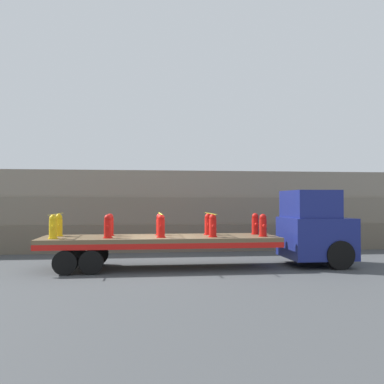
# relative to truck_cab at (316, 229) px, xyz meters

# --- Properties ---
(ground_plane) EXTENTS (120.00, 120.00, 0.00)m
(ground_plane) POSITION_rel_truck_cab_xyz_m (-6.32, 0.00, -1.48)
(ground_plane) COLOR #3F4244
(rock_cliff) EXTENTS (60.00, 3.30, 4.16)m
(rock_cliff) POSITION_rel_truck_cab_xyz_m (-6.32, 6.59, 0.60)
(rock_cliff) COLOR #665B4C
(rock_cliff) RESTS_ON ground_plane
(truck_cab) EXTENTS (2.48, 2.73, 3.02)m
(truck_cab) POSITION_rel_truck_cab_xyz_m (0.00, 0.00, 0.00)
(truck_cab) COLOR navy
(truck_cab) RESTS_ON ground_plane
(flatbed_trailer) EXTENTS (9.06, 2.63, 1.22)m
(flatbed_trailer) POSITION_rel_truck_cab_xyz_m (-6.86, 0.00, -0.47)
(flatbed_trailer) COLOR brown
(flatbed_trailer) RESTS_ON ground_plane
(fire_hydrant_yellow_near_0) EXTENTS (0.35, 0.56, 0.87)m
(fire_hydrant_yellow_near_0) POSITION_rel_truck_cab_xyz_m (-10.25, -0.56, 0.17)
(fire_hydrant_yellow_near_0) COLOR gold
(fire_hydrant_yellow_near_0) RESTS_ON flatbed_trailer
(fire_hydrant_yellow_far_0) EXTENTS (0.35, 0.56, 0.87)m
(fire_hydrant_yellow_far_0) POSITION_rel_truck_cab_xyz_m (-10.25, 0.56, 0.17)
(fire_hydrant_yellow_far_0) COLOR gold
(fire_hydrant_yellow_far_0) RESTS_ON flatbed_trailer
(fire_hydrant_red_near_1) EXTENTS (0.35, 0.56, 0.87)m
(fire_hydrant_red_near_1) POSITION_rel_truck_cab_xyz_m (-8.28, -0.56, 0.17)
(fire_hydrant_red_near_1) COLOR red
(fire_hydrant_red_near_1) RESTS_ON flatbed_trailer
(fire_hydrant_red_far_1) EXTENTS (0.35, 0.56, 0.87)m
(fire_hydrant_red_far_1) POSITION_rel_truck_cab_xyz_m (-8.28, 0.56, 0.17)
(fire_hydrant_red_far_1) COLOR red
(fire_hydrant_red_far_1) RESTS_ON flatbed_trailer
(fire_hydrant_red_near_2) EXTENTS (0.35, 0.56, 0.87)m
(fire_hydrant_red_near_2) POSITION_rel_truck_cab_xyz_m (-6.32, -0.56, 0.17)
(fire_hydrant_red_near_2) COLOR red
(fire_hydrant_red_near_2) RESTS_ON flatbed_trailer
(fire_hydrant_red_far_2) EXTENTS (0.35, 0.56, 0.87)m
(fire_hydrant_red_far_2) POSITION_rel_truck_cab_xyz_m (-6.32, 0.56, 0.17)
(fire_hydrant_red_far_2) COLOR red
(fire_hydrant_red_far_2) RESTS_ON flatbed_trailer
(fire_hydrant_red_near_3) EXTENTS (0.35, 0.56, 0.87)m
(fire_hydrant_red_near_3) POSITION_rel_truck_cab_xyz_m (-4.35, -0.56, 0.17)
(fire_hydrant_red_near_3) COLOR red
(fire_hydrant_red_near_3) RESTS_ON flatbed_trailer
(fire_hydrant_red_far_3) EXTENTS (0.35, 0.56, 0.87)m
(fire_hydrant_red_far_3) POSITION_rel_truck_cab_xyz_m (-4.35, 0.56, 0.17)
(fire_hydrant_red_far_3) COLOR red
(fire_hydrant_red_far_3) RESTS_ON flatbed_trailer
(fire_hydrant_red_near_4) EXTENTS (0.35, 0.56, 0.87)m
(fire_hydrant_red_near_4) POSITION_rel_truck_cab_xyz_m (-2.39, -0.56, 0.17)
(fire_hydrant_red_near_4) COLOR red
(fire_hydrant_red_near_4) RESTS_ON flatbed_trailer
(fire_hydrant_red_far_4) EXTENTS (0.35, 0.56, 0.87)m
(fire_hydrant_red_far_4) POSITION_rel_truck_cab_xyz_m (-2.39, 0.56, 0.17)
(fire_hydrant_red_far_4) COLOR red
(fire_hydrant_red_far_4) RESTS_ON flatbed_trailer
(cargo_strap_rear) EXTENTS (0.05, 2.73, 0.01)m
(cargo_strap_rear) POSITION_rel_truck_cab_xyz_m (-10.25, 0.00, 0.62)
(cargo_strap_rear) COLOR yellow
(cargo_strap_rear) RESTS_ON fire_hydrant_yellow_near_0
(cargo_strap_middle) EXTENTS (0.05, 2.73, 0.01)m
(cargo_strap_middle) POSITION_rel_truck_cab_xyz_m (-6.32, 0.00, 0.62)
(cargo_strap_middle) COLOR yellow
(cargo_strap_middle) RESTS_ON fire_hydrant_red_near_2
(cargo_strap_front) EXTENTS (0.05, 2.73, 0.01)m
(cargo_strap_front) POSITION_rel_truck_cab_xyz_m (-4.35, 0.00, 0.62)
(cargo_strap_front) COLOR yellow
(cargo_strap_front) RESTS_ON fire_hydrant_red_near_3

